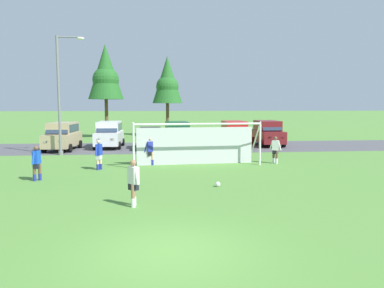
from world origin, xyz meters
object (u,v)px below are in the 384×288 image
object	(u,v)px
player_winger_left	(37,163)
street_lamp	(61,94)
player_midfield_center	(150,151)
parked_car_slot_right	(268,133)
soccer_ball	(218,184)
parked_car_slot_left	(109,134)
parked_car_slot_center	(177,135)
parked_car_slot_far_left	(63,136)
player_defender_far	(133,183)
parked_car_slot_center_left	(150,138)
soccer_goal	(196,143)
player_striker_near	(99,155)
player_winger_right	(275,150)
parked_car_slot_center_right	(234,134)

from	to	relation	value
player_winger_left	street_lamp	xyz separation A→B (m)	(-0.92, 9.24, 3.45)
player_winger_left	player_midfield_center	bearing A→B (deg)	37.71
parked_car_slot_right	player_midfield_center	bearing A→B (deg)	-135.99
soccer_ball	street_lamp	size ratio (longest dim) A/B	0.03
street_lamp	parked_car_slot_left	bearing A→B (deg)	57.80
parked_car_slot_center	parked_car_slot_right	bearing A→B (deg)	8.24
parked_car_slot_far_left	street_lamp	bearing A→B (deg)	-76.99
player_defender_far	player_winger_left	size ratio (longest dim) A/B	1.00
parked_car_slot_center	street_lamp	size ratio (longest dim) A/B	0.56
soccer_ball	player_midfield_center	world-z (taller)	player_midfield_center
player_midfield_center	player_defender_far	world-z (taller)	same
parked_car_slot_center_left	parked_car_slot_center	world-z (taller)	parked_car_slot_center
soccer_goal	player_defender_far	xyz separation A→B (m)	(-3.23, -8.94, -0.47)
parked_car_slot_left	street_lamp	xyz separation A→B (m)	(-2.75, -4.36, 3.16)
parked_car_slot_center_left	parked_car_slot_left	bearing A→B (deg)	162.27
parked_car_slot_far_left	parked_car_slot_left	xyz separation A→B (m)	(3.44, 1.39, 0.00)
player_striker_near	parked_car_slot_center_left	size ratio (longest dim) A/B	0.39
player_striker_near	player_defender_far	world-z (taller)	same
player_winger_right	parked_car_slot_center_left	world-z (taller)	parked_car_slot_center_left
soccer_ball	parked_car_slot_center_right	distance (m)	15.96
soccer_goal	parked_car_slot_left	bearing A→B (deg)	122.29
parked_car_slot_center_left	parked_car_slot_center	size ratio (longest dim) A/B	0.90
parked_car_slot_center_left	parked_car_slot_center_right	distance (m)	7.09
parked_car_slot_left	street_lamp	size ratio (longest dim) A/B	0.56
player_striker_near	parked_car_slot_center	distance (m)	11.05
street_lamp	soccer_goal	bearing A→B (deg)	-30.86
player_striker_near	parked_car_slot_center_right	world-z (taller)	parked_car_slot_center_right
player_winger_left	parked_car_slot_left	xyz separation A→B (m)	(1.82, 13.60, 0.29)
player_defender_far	player_winger_left	distance (m)	6.85
player_midfield_center	parked_car_slot_center_right	bearing A→B (deg)	52.54
player_striker_near	street_lamp	xyz separation A→B (m)	(-3.39, 6.50, 3.45)
soccer_ball	parked_car_slot_far_left	size ratio (longest dim) A/B	0.05
player_defender_far	parked_car_slot_far_left	world-z (taller)	parked_car_slot_far_left
player_striker_near	player_winger_left	distance (m)	3.69
player_defender_far	parked_car_slot_center_right	size ratio (longest dim) A/B	0.35
soccer_goal	player_winger_right	xyz separation A→B (m)	(4.81, -0.03, -0.47)
player_midfield_center	parked_car_slot_center_left	distance (m)	8.48
parked_car_slot_right	player_winger_left	bearing A→B (deg)	-138.01
street_lamp	player_defender_far	bearing A→B (deg)	-68.45
parked_car_slot_far_left	parked_car_slot_left	size ratio (longest dim) A/B	1.02
player_winger_left	parked_car_slot_center_left	size ratio (longest dim) A/B	0.39
soccer_goal	parked_car_slot_center	xyz separation A→B (m)	(-0.54, 8.69, -0.18)
soccer_goal	parked_car_slot_right	distance (m)	12.31
player_striker_near	parked_car_slot_left	bearing A→B (deg)	93.37
player_defender_far	player_winger_left	xyz separation A→B (m)	(-4.70, 4.99, 0.00)
parked_car_slot_left	street_lamp	distance (m)	6.05
parked_car_slot_far_left	parked_car_slot_center_left	world-z (taller)	parked_car_slot_far_left
player_midfield_center	player_winger_right	xyz separation A→B (m)	(7.50, -0.12, 0.00)
player_midfield_center	soccer_goal	bearing A→B (deg)	-1.92
parked_car_slot_center_right	player_defender_far	bearing A→B (deg)	-112.54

